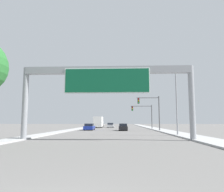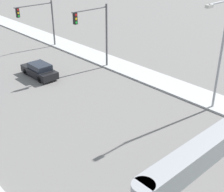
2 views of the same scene
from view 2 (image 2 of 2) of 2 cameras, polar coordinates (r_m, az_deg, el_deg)
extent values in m
cube|color=#AAAAAA|center=(51.78, -16.89, 12.03)|extent=(3.00, 120.00, 0.15)
cube|color=black|center=(31.60, -13.15, 4.37)|extent=(1.72, 4.33, 0.69)
cube|color=#1E232D|center=(31.21, -13.06, 5.30)|extent=(1.51, 2.25, 0.53)
cylinder|color=black|center=(32.46, -15.46, 4.32)|extent=(0.22, 0.64, 0.64)
cylinder|color=black|center=(33.11, -13.19, 5.03)|extent=(0.22, 0.64, 0.64)
cylinder|color=black|center=(30.25, -13.02, 2.96)|extent=(0.22, 0.64, 0.64)
cylinder|color=black|center=(30.94, -10.65, 3.74)|extent=(0.22, 0.64, 0.64)
cylinder|color=#4C4C4F|center=(32.53, -0.99, 10.85)|extent=(0.20, 0.20, 6.55)
cylinder|color=#4C4C4F|center=(30.53, -4.07, 15.49)|extent=(4.17, 0.14, 0.14)
cube|color=black|center=(29.61, -6.75, 13.89)|extent=(0.35, 0.28, 1.05)
cylinder|color=red|center=(29.41, -6.60, 14.51)|extent=(0.22, 0.04, 0.22)
cylinder|color=yellow|center=(29.48, -6.56, 13.85)|extent=(0.22, 0.04, 0.22)
cylinder|color=green|center=(29.56, -6.53, 13.18)|extent=(0.22, 0.04, 0.22)
cylinder|color=#4C4C4F|center=(40.43, -10.71, 12.88)|extent=(0.20, 0.20, 5.66)
cylinder|color=#4C4C4F|center=(38.70, -14.19, 15.79)|extent=(4.91, 0.14, 0.14)
cube|color=black|center=(37.88, -16.87, 14.36)|extent=(0.35, 0.28, 1.05)
cylinder|color=red|center=(37.67, -16.83, 14.85)|extent=(0.22, 0.04, 0.22)
cylinder|color=yellow|center=(37.73, -16.76, 14.33)|extent=(0.22, 0.04, 0.22)
cylinder|color=green|center=(37.80, -16.69, 13.82)|extent=(0.22, 0.04, 0.22)
cylinder|color=gray|center=(24.75, 19.21, 6.71)|extent=(0.18, 0.18, 8.58)
cylinder|color=gray|center=(22.67, 19.15, 15.89)|extent=(2.55, 0.12, 0.12)
cube|color=#B2B2A8|center=(21.59, 17.37, 15.40)|extent=(0.60, 0.28, 0.20)
camera|label=1|loc=(24.71, 87.16, -26.18)|focal=35.00mm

